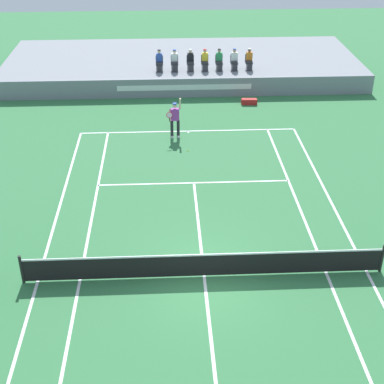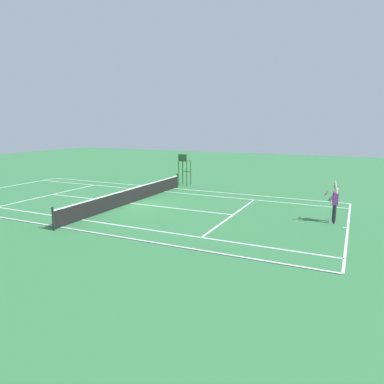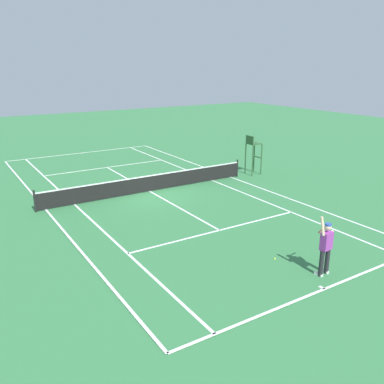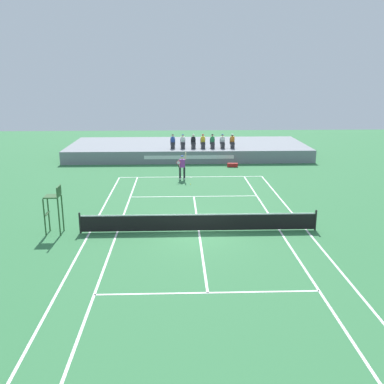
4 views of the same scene
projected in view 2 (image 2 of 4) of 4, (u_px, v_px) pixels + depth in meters
The scene contains 6 objects.
ground_plane at pixel (131, 204), 20.82m from camera, with size 80.00×80.00×0.00m, color #337542.
court at pixel (131, 203), 20.82m from camera, with size 11.08×23.88×0.03m.
net at pixel (131, 195), 20.72m from camera, with size 11.98×0.10×1.07m.
tennis_player at pixel (335, 203), 16.55m from camera, with size 0.75×0.69×2.08m.
tennis_ball at pixel (296, 221), 16.92m from camera, with size 0.07×0.07×0.07m, color #D1E533.
umpire_chair at pixel (184, 166), 26.86m from camera, with size 0.77×0.77×2.44m.
Camera 2 is at (16.81, 11.96, 4.63)m, focal length 32.54 mm.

